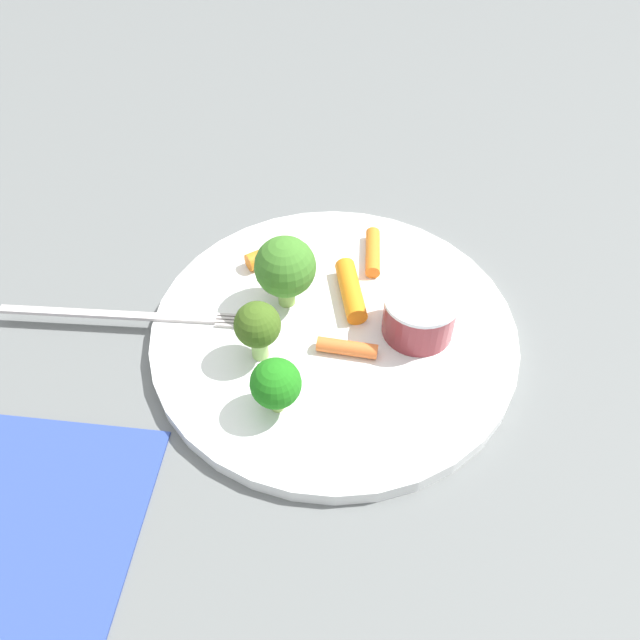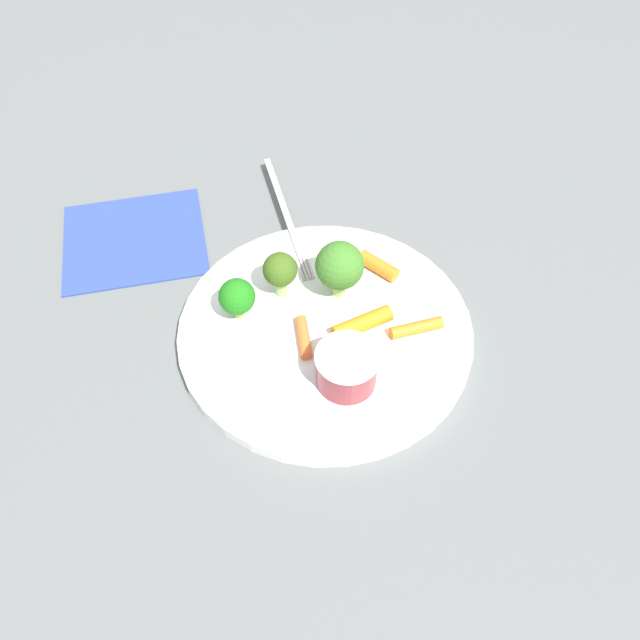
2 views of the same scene
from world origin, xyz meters
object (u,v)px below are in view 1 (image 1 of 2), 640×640
Objects in this scene: plate at (334,333)px; carrot_stick_1 at (271,254)px; fork at (130,316)px; sauce_cup at (419,314)px; carrot_stick_0 at (347,348)px; napkin at (30,524)px; carrot_stick_2 at (354,291)px; broccoli_floret_0 at (258,326)px; broccoli_floret_2 at (285,268)px; broccoli_floret_1 at (276,384)px; carrot_stick_3 at (374,253)px.

carrot_stick_1 is (-0.05, -0.08, 0.01)m from plate.
sauce_cup is at bearing 109.61° from fork.
napkin is at bearing -34.19° from carrot_stick_0.
carrot_stick_1 is at bearing -100.19° from carrot_stick_2.
broccoli_floret_0 reaches higher than fork.
broccoli_floret_2 is at bearing -115.16° from carrot_stick_0.
broccoli_floret_1 is at bearing 21.36° from broccoli_floret_2.
broccoli_floret_0 is 0.09m from carrot_stick_2.
carrot_stick_0 is at bearing -44.74° from sauce_cup.
sauce_cup is 0.12m from broccoli_floret_1.
broccoli_floret_2 is 0.07m from carrot_stick_0.
sauce_cup is 1.26× the size of carrot_stick_0.
fork is (0.01, -0.11, -0.03)m from broccoli_floret_0.
broccoli_floret_0 reaches higher than carrot_stick_2.
broccoli_floret_1 is at bearing 77.58° from fork.
carrot_stick_3 is at bearing 115.25° from carrot_stick_1.
carrot_stick_0 is 0.11m from carrot_stick_1.
napkin is (0.17, -0.07, -0.04)m from broccoli_floret_0.
carrot_stick_3 is 0.27× the size of fork.
broccoli_floret_0 is 0.07m from carrot_stick_0.
carrot_stick_3 is (-0.17, 0.01, -0.02)m from broccoli_floret_1.
broccoli_floret_1 is 1.05× the size of carrot_stick_1.
broccoli_floret_2 is 0.24m from napkin.
fork is at bearing -78.86° from carrot_stick_0.
broccoli_floret_1 is 0.15m from carrot_stick_1.
carrot_stick_1 reaches higher than carrot_stick_3.
carrot_stick_3 reaches higher than napkin.
carrot_stick_0 is 0.23m from napkin.
broccoli_floret_2 is 0.32× the size of fork.
plate is 0.07m from broccoli_floret_0.
broccoli_floret_2 is at bearing -31.48° from carrot_stick_3.
fork is at bearing -70.87° from plate.
napkin is at bearing -17.45° from broccoli_floret_2.
broccoli_floret_0 is 0.34× the size of napkin.
broccoli_floret_1 reaches higher than carrot_stick_3.
fork is (0.13, -0.15, -0.00)m from carrot_stick_3.
broccoli_floret_2 reaches higher than carrot_stick_2.
sauce_cup is 0.30× the size of fork.
napkin is (0.23, -0.17, -0.03)m from sauce_cup.
carrot_stick_0 reaches higher than napkin.
carrot_stick_1 is at bearing 171.58° from napkin.
broccoli_floret_2 is 1.05× the size of carrot_stick_2.
carrot_stick_1 is 0.74× the size of carrot_stick_2.
broccoli_floret_1 is 0.12m from carrot_stick_2.
sauce_cup is 0.06m from carrot_stick_0.
sauce_cup is 0.14m from carrot_stick_1.
plate is 0.09m from carrot_stick_1.
carrot_stick_3 reaches higher than fork.
carrot_stick_2 is (-0.03, 0.00, 0.01)m from plate.
carrot_stick_1 is 0.86× the size of carrot_stick_3.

